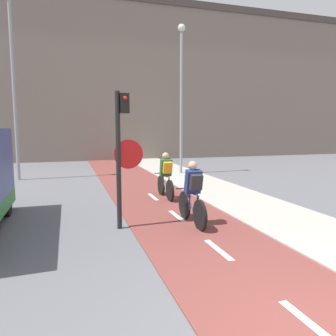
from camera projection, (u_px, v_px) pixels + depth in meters
building_row_background at (102, 82)px, 24.97m from camera, size 60.00×5.20×11.50m
traffic_light_pole at (122, 145)px, 7.40m from camera, size 0.67×0.25×3.14m
street_lamp_far at (13, 70)px, 14.08m from camera, size 0.36×0.36×8.00m
street_lamp_sidewalk at (181, 85)px, 16.05m from camera, size 0.36×0.36×7.27m
cyclist_near at (193, 195)px, 7.81m from camera, size 0.46×1.74×1.54m
cyclist_far at (166, 177)px, 10.74m from camera, size 0.46×1.71×1.52m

